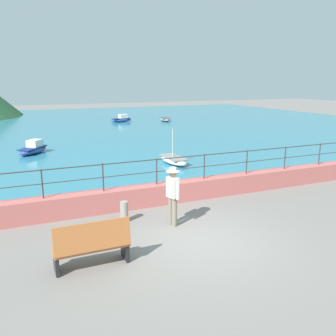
% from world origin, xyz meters
% --- Properties ---
extents(ground_plane, '(120.00, 120.00, 0.00)m').
position_xyz_m(ground_plane, '(0.00, 0.00, 0.00)').
color(ground_plane, slate).
extents(promenade_wall, '(20.00, 0.56, 0.70)m').
position_xyz_m(promenade_wall, '(0.00, 3.20, 0.35)').
color(promenade_wall, '#BC605B').
rests_on(promenade_wall, ground).
extents(railing, '(18.44, 0.04, 0.90)m').
position_xyz_m(railing, '(0.00, 3.20, 1.32)').
color(railing, '#383330').
rests_on(railing, promenade_wall).
extents(lake_water, '(64.00, 44.32, 0.06)m').
position_xyz_m(lake_water, '(0.00, 25.84, 0.03)').
color(lake_water, teal).
rests_on(lake_water, ground).
extents(bench_main, '(1.70, 0.57, 1.13)m').
position_xyz_m(bench_main, '(-2.95, -0.24, 0.56)').
color(bench_main, '#B76633').
rests_on(bench_main, ground).
extents(person_walking, '(0.38, 0.56, 1.75)m').
position_xyz_m(person_walking, '(-0.28, 1.27, 0.98)').
color(person_walking, slate).
rests_on(person_walking, ground).
extents(bollard, '(0.24, 0.24, 0.63)m').
position_xyz_m(bollard, '(-1.50, 2.11, 0.32)').
color(bollard, gray).
rests_on(bollard, ground).
extents(boat_0, '(0.94, 2.31, 1.75)m').
position_xyz_m(boat_0, '(2.99, 8.36, 0.26)').
color(boat_0, white).
rests_on(boat_0, lake_water).
extents(boat_2, '(1.32, 2.43, 0.36)m').
position_xyz_m(boat_2, '(10.38, 26.64, 0.26)').
color(boat_2, gray).
rests_on(boat_2, lake_water).
extents(boat_3, '(2.11, 2.37, 0.76)m').
position_xyz_m(boat_3, '(-3.34, 14.01, 0.33)').
color(boat_3, '#2D4C9E').
rests_on(boat_3, lake_water).
extents(boat_4, '(2.44, 1.37, 0.76)m').
position_xyz_m(boat_4, '(6.01, 27.80, 0.33)').
color(boat_4, '#2D4C9E').
rests_on(boat_4, lake_water).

